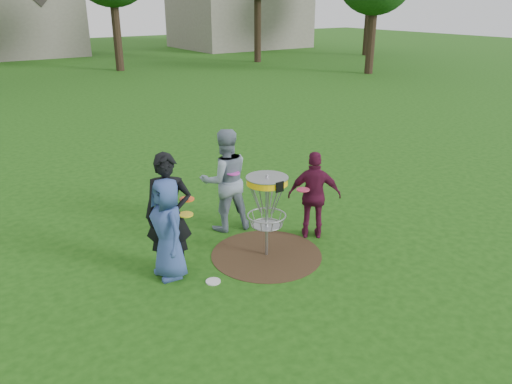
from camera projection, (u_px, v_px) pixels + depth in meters
ground at (266, 255)px, 8.12m from camera, size 100.00×100.00×0.00m
dirt_patch at (266, 254)px, 8.12m from camera, size 1.80×1.80×0.01m
player_blue at (168, 229)px, 7.24m from camera, size 0.49×0.76×1.54m
player_black at (169, 215)px, 7.30m from camera, size 0.81×0.72×1.87m
player_grey at (225, 180)px, 8.74m from camera, size 1.03×0.89×1.84m
player_maroon at (314, 195)px, 8.48m from camera, size 0.94×0.85×1.54m
disc_on_grass at (213, 281)px, 7.33m from camera, size 0.22×0.22×0.02m
disc_golf_basket at (267, 197)px, 7.75m from camera, size 0.66×0.67×1.38m
held_discs at (230, 193)px, 7.82m from camera, size 2.29×1.12×0.22m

